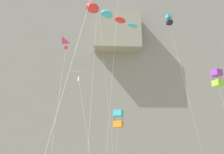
{
  "coord_description": "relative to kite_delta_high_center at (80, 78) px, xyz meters",
  "views": [
    {
      "loc": [
        -3.04,
        -2.1,
        3.03
      ],
      "look_at": [
        -1.64,
        26.78,
        12.19
      ],
      "focal_mm": 42.46,
      "sensor_mm": 36.0,
      "label": 1
    }
  ],
  "objects": [
    {
      "name": "cliff_face",
      "position": [
        4.97,
        32.84,
        27.68
      ],
      "size": [
        180.0,
        29.35,
        76.91
      ],
      "color": "gray",
      "rests_on": "ground"
    },
    {
      "name": "kite_delta_high_center",
      "position": [
        0.0,
        0.0,
        0.0
      ],
      "size": [
        2.94,
        5.79,
        11.14
      ],
      "color": "yellow",
      "rests_on": "ground"
    },
    {
      "name": "kite_box_low_left",
      "position": [
        13.87,
        0.18,
        0.26
      ],
      "size": [
        1.15,
        4.23,
        11.9
      ],
      "color": "purple",
      "rests_on": "ground"
    },
    {
      "name": "kite_delta_mid_left",
      "position": [
        -1.34,
        1.31,
        3.52
      ],
      "size": [
        1.24,
        6.51,
        14.83
      ],
      "color": "#CC3399",
      "rests_on": "ground"
    },
    {
      "name": "kite_box_upper_mid",
      "position": [
        10.42,
        3.67,
        8.77
      ],
      "size": [
        1.66,
        5.1,
        20.28
      ],
      "color": "#38B2D1",
      "rests_on": "ground"
    },
    {
      "name": "kite_windsock_far_right",
      "position": [
        2.35,
        -5.52,
        3.92
      ],
      "size": [
        4.84,
        4.97,
        15.19
      ],
      "color": "red",
      "rests_on": "ground"
    },
    {
      "name": "kite_box_mid_right",
      "position": [
        4.3,
        7.48,
        -2.83
      ],
      "size": [
        1.76,
        5.26,
        8.98
      ],
      "color": "#38B2D1",
      "rests_on": "ground"
    }
  ]
}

